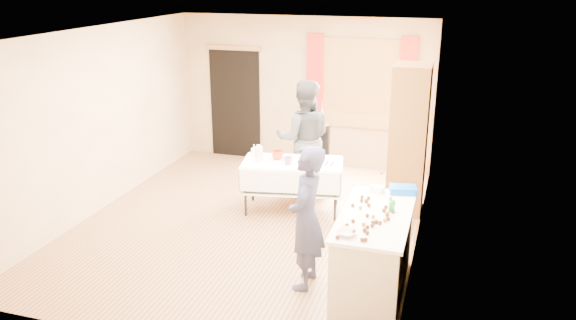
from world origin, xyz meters
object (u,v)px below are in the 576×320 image
(chair, at_px, (311,171))
(woman, at_px, (304,139))
(girl, at_px, (306,218))
(counter, at_px, (374,253))
(cabinet, at_px, (408,140))
(party_table, at_px, (292,181))

(chair, bearing_deg, woman, -85.27)
(girl, bearing_deg, counter, 95.58)
(counter, relative_size, girl, 0.94)
(girl, height_order, woman, woman)
(girl, bearing_deg, cabinet, 160.25)
(cabinet, height_order, girl, cabinet)
(party_table, xyz_separation_m, woman, (-0.01, 0.66, 0.45))
(counter, height_order, party_table, counter)
(party_table, xyz_separation_m, girl, (0.73, -1.91, 0.36))
(girl, bearing_deg, chair, -167.15)
(cabinet, xyz_separation_m, woman, (-1.57, 0.15, -0.16))
(cabinet, bearing_deg, woman, 174.41)
(counter, bearing_deg, girl, -173.53)
(party_table, distance_m, chair, 0.87)
(counter, relative_size, chair, 1.44)
(cabinet, relative_size, counter, 1.39)
(party_table, height_order, woman, woman)
(counter, bearing_deg, chair, 117.59)
(counter, xyz_separation_m, woman, (-1.47, 2.49, 0.45))
(party_table, relative_size, chair, 1.45)
(chair, height_order, woman, woman)
(cabinet, xyz_separation_m, chair, (-1.50, 0.35, -0.75))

